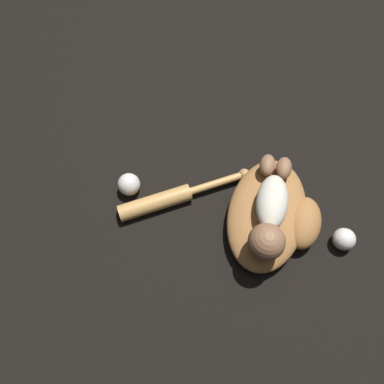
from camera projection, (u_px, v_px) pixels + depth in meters
name	position (u px, v px, depth m)	size (l,w,h in m)	color
ground_plane	(248.00, 205.00, 1.19)	(6.00, 6.00, 0.00)	black
baseball_glove	(273.00, 215.00, 1.13)	(0.44, 0.36, 0.09)	#A8703D
baby_figure	(271.00, 212.00, 1.04)	(0.34, 0.18, 0.10)	silver
baseball_bat	(170.00, 198.00, 1.17)	(0.14, 0.43, 0.05)	tan
baseball	(129.00, 184.00, 1.18)	(0.07, 0.07, 0.07)	white
baseball_spare	(344.00, 239.00, 1.11)	(0.07, 0.07, 0.07)	white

